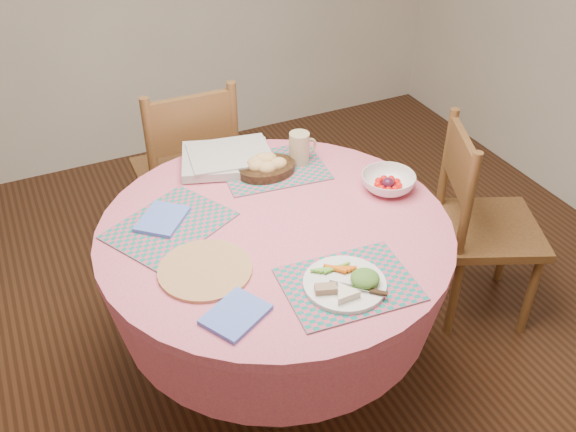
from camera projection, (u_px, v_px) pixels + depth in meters
name	position (u px, v px, depth m)	size (l,w,h in m)	color
ground	(277.00, 371.00, 2.66)	(4.00, 4.00, 0.00)	#331C0F
dining_table	(276.00, 269.00, 2.34)	(1.24, 1.24, 0.75)	#DF687B
chair_right	(480.00, 221.00, 2.71)	(0.54, 0.55, 0.91)	brown
chair_back	(189.00, 171.00, 2.98)	(0.46, 0.44, 0.97)	brown
placemat_front	(349.00, 284.00, 1.98)	(0.40, 0.30, 0.01)	#15786F
placemat_left	(170.00, 225.00, 2.22)	(0.40, 0.30, 0.01)	#15786F
placemat_back	(273.00, 168.00, 2.53)	(0.40, 0.30, 0.01)	#15786F
wicker_trivet	(205.00, 270.00, 2.03)	(0.30, 0.30, 0.01)	#A67148
napkin_near	(236.00, 315.00, 1.86)	(0.18, 0.14, 0.01)	#5571DB
napkin_far	(162.00, 219.00, 2.23)	(0.18, 0.14, 0.01)	#5571DB
dinner_plate	(348.00, 282.00, 1.96)	(0.26, 0.26, 0.05)	white
bread_bowl	(266.00, 165.00, 2.48)	(0.23, 0.23, 0.08)	black
latte_mug	(300.00, 148.00, 2.52)	(0.12, 0.08, 0.13)	tan
fruit_bowl	(388.00, 183.00, 2.39)	(0.21, 0.21, 0.06)	white
newspaper_stack	(226.00, 158.00, 2.54)	(0.41, 0.36, 0.04)	silver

